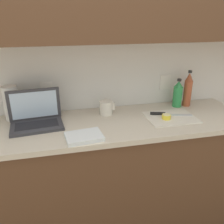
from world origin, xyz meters
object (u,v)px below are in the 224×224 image
(lemon_half_cut, at_px, (166,117))
(bottle_oil_tall, at_px, (188,90))
(laptop, at_px, (36,117))
(bottle_green_soda, at_px, (178,94))
(measuring_cup, at_px, (106,108))
(knife, at_px, (164,114))
(cutting_board, at_px, (171,117))
(paper_towel_roll, at_px, (11,103))

(lemon_half_cut, height_order, bottle_oil_tall, bottle_oil_tall)
(laptop, distance_m, lemon_half_cut, 0.91)
(bottle_green_soda, relative_size, measuring_cup, 1.95)
(bottle_oil_tall, xyz_separation_m, measuring_cup, (-0.68, -0.03, -0.08))
(knife, xyz_separation_m, lemon_half_cut, (-0.01, -0.07, 0.01))
(knife, relative_size, measuring_cup, 2.58)
(knife, height_order, bottle_green_soda, bottle_green_soda)
(cutting_board, bearing_deg, bottle_green_soda, 53.91)
(laptop, relative_size, lemon_half_cut, 5.77)
(lemon_half_cut, bearing_deg, laptop, 172.30)
(knife, xyz_separation_m, bottle_oil_tall, (0.27, 0.16, 0.12))
(knife, distance_m, paper_towel_roll, 1.10)
(cutting_board, relative_size, lemon_half_cut, 5.59)
(knife, distance_m, bottle_oil_tall, 0.34)
(cutting_board, relative_size, measuring_cup, 2.98)
(lemon_half_cut, height_order, bottle_green_soda, bottle_green_soda)
(laptop, height_order, lemon_half_cut, laptop)
(laptop, distance_m, bottle_green_soda, 1.10)
(bottle_green_soda, distance_m, measuring_cup, 0.60)
(bottle_green_soda, bearing_deg, laptop, -174.18)
(knife, distance_m, measuring_cup, 0.43)
(bottle_oil_tall, relative_size, paper_towel_roll, 1.21)
(lemon_half_cut, xyz_separation_m, measuring_cup, (-0.40, 0.20, 0.03))
(bottle_green_soda, bearing_deg, cutting_board, -126.09)
(lemon_half_cut, distance_m, paper_towel_roll, 1.10)
(laptop, relative_size, cutting_board, 1.03)
(cutting_board, bearing_deg, knife, 129.33)
(cutting_board, xyz_separation_m, bottle_green_soda, (0.15, 0.21, 0.10))
(laptop, height_order, bottle_green_soda, laptop)
(lemon_half_cut, height_order, measuring_cup, measuring_cup)
(cutting_board, height_order, measuring_cup, measuring_cup)
(paper_towel_roll, bearing_deg, cutting_board, -11.86)
(paper_towel_roll, bearing_deg, laptop, -39.42)
(cutting_board, xyz_separation_m, lemon_half_cut, (-0.05, -0.03, 0.02))
(laptop, xyz_separation_m, cutting_board, (0.95, -0.10, -0.05))
(laptop, bearing_deg, bottle_oil_tall, -0.37)
(cutting_board, bearing_deg, measuring_cup, 158.89)
(laptop, height_order, paper_towel_roll, paper_towel_roll)
(knife, height_order, measuring_cup, measuring_cup)
(cutting_board, height_order, lemon_half_cut, lemon_half_cut)
(bottle_oil_tall, distance_m, measuring_cup, 0.69)
(knife, distance_m, lemon_half_cut, 0.07)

